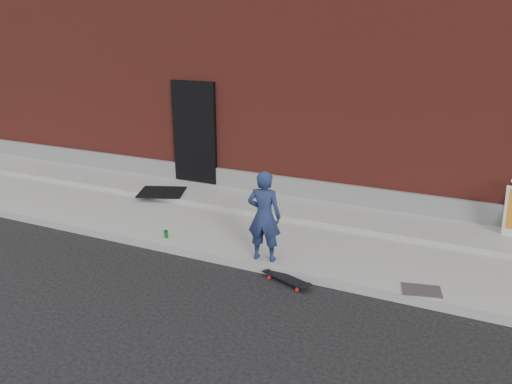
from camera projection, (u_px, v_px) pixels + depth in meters
The scene contains 9 objects.
ground at pixel (243, 269), 7.91m from camera, with size 80.00×80.00×0.00m, color black.
sidewalk at pixel (278, 231), 9.18m from camera, with size 20.00×3.00×0.15m, color gray.
apron at pixel (295, 209), 9.91m from camera, with size 20.00×1.20×0.10m, color gray.
building at pixel (358, 71), 13.13m from camera, with size 20.00×8.10×5.00m.
child at pixel (264, 216), 7.69m from camera, with size 0.53×0.35×1.46m, color #1C294E.
skateboard at pixel (286, 279), 7.48m from camera, with size 0.81×0.45×0.09m.
soda_can at pixel (166, 234), 8.69m from camera, with size 0.07×0.07×0.13m, color #187A29.
doormat at pixel (162, 192), 10.68m from camera, with size 0.94×0.76×0.03m, color black.
utility_plate at pixel (421, 290), 6.99m from camera, with size 0.53×0.34×0.02m, color #5F5E63.
Camera 1 is at (3.10, -6.37, 3.73)m, focal length 35.00 mm.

